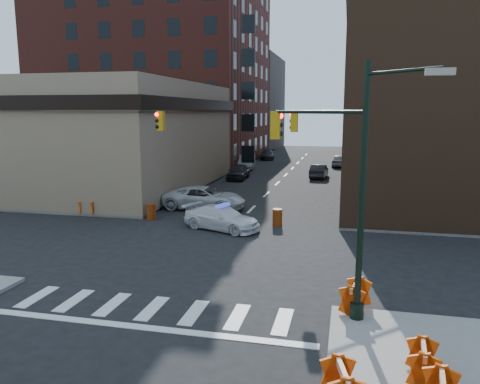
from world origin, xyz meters
The scene contains 28 objects.
ground centered at (0.00, 0.00, 0.00)m, with size 140.00×140.00×0.00m, color black.
sidewalk_nw centered at (-23.00, 32.75, 0.07)m, with size 34.00×54.50×0.15m, color gray.
bank_building centered at (-17.00, 16.50, 4.50)m, with size 22.00×22.00×9.00m, color #867358.
apartment_block centered at (-18.50, 40.00, 12.00)m, with size 25.00×25.00×24.00m, color #58231B.
commercial_row_ne centered at (13.00, 22.50, 7.00)m, with size 14.00×34.00×14.00m, color #4D301E.
filler_nw centered at (-16.00, 62.00, 8.00)m, with size 20.00×18.00×16.00m, color brown.
filler_ne centered at (14.00, 58.00, 6.00)m, with size 16.00×16.00×12.00m, color #58231B.
signal_pole_se centered at (6.04, -5.52, 4.61)m, with size 5.40×5.27×8.00m.
signal_pole_nw centered at (-5.85, 5.34, 4.34)m, with size 3.58×3.67×8.00m.
signal_pole_ne centered at (5.84, 5.35, 4.34)m, with size 3.67×3.58×8.00m.
tree_ne_near centered at (7.50, 26.00, 3.49)m, with size 3.00×3.00×4.85m.
tree_ne_far centered at (7.50, 34.00, 3.49)m, with size 3.00×3.00×4.85m.
police_car centered at (-0.54, 4.23, 0.67)m, with size 1.87×4.61×1.34m, color white.
pickup centered at (-3.17, 9.37, 0.78)m, with size 2.60×5.64×1.57m, color silver.
parked_car_wnear centered at (-4.18, 23.84, 0.74)m, with size 1.74×4.33×1.48m, color black.
parked_car_wfar centered at (-5.14, 32.27, 0.81)m, with size 1.72×4.93×1.62m, color #919499.
parked_car_wdeep centered at (-4.60, 43.31, 0.66)m, with size 1.86×4.57×1.33m, color black.
parked_car_enear centered at (3.55, 26.50, 0.69)m, with size 1.46×4.19×1.38m, color black.
parked_car_efar centered at (5.50, 36.94, 0.76)m, with size 1.80×4.48×1.53m, color gray.
pedestrian_a centered at (-10.87, 6.63, 0.95)m, with size 0.58×0.38×1.60m, color black.
pedestrian_b centered at (-10.17, 6.85, 1.11)m, with size 0.93×0.73×1.91m, color black.
pedestrian_c centered at (-13.00, 9.83, 1.06)m, with size 1.06×0.44×1.82m, color black.
barrel_road centered at (2.43, 5.76, 0.51)m, with size 0.57×0.57×1.01m, color #F03B0B.
barrel_bank centered at (-5.45, 5.60, 0.50)m, with size 0.56×0.56×1.01m, color #E94C0A.
barricade_se_a centered at (6.76, -5.70, 0.63)m, with size 1.29×0.64×0.97m, color #D7550A, non-canonical shape.
barricade_se_b centered at (8.33, -9.50, 0.59)m, with size 1.18×0.59×0.89m, color red, non-canonical shape.
barricade_nw_a centered at (-7.08, 8.00, 0.64)m, with size 1.30×0.65×0.97m, color #C94209, non-canonical shape.
barricade_nw_b centered at (-9.83, 5.70, 0.59)m, with size 1.19×0.59×0.89m, color red, non-canonical shape.
Camera 1 is at (6.33, -20.83, 6.69)m, focal length 35.00 mm.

